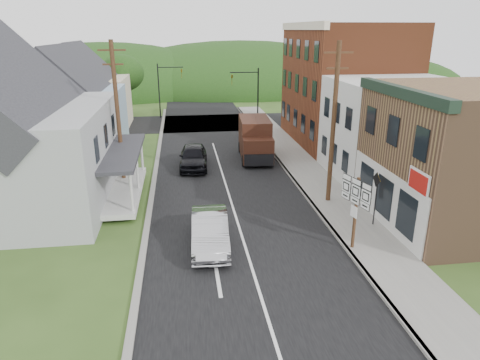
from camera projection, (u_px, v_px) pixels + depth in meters
name	position (u px, v px, depth m)	size (l,w,h in m)	color
ground	(241.00, 235.00, 20.99)	(120.00, 120.00, 0.00)	#2D4719
road	(222.00, 172.00, 30.34)	(9.00, 90.00, 0.02)	black
cross_road	(206.00, 123.00, 46.22)	(60.00, 9.00, 0.02)	black
sidewalk_right	(310.00, 176.00, 29.21)	(2.80, 55.00, 0.15)	slate
curb_right	(291.00, 177.00, 29.03)	(0.20, 55.00, 0.15)	slate
curb_left	(154.00, 183.00, 27.84)	(0.30, 55.00, 0.12)	slate
storefront_tan	(466.00, 158.00, 21.30)	(8.00, 8.00, 7.00)	brown
storefront_white	(394.00, 130.00, 28.39)	(8.00, 7.00, 6.50)	silver
storefront_red	(344.00, 85.00, 36.68)	(8.00, 12.00, 10.00)	brown
house_gray	(12.00, 131.00, 23.63)	(10.20, 12.24, 8.35)	#9EA1A3
house_blue	(76.00, 107.00, 34.22)	(7.14, 8.16, 7.28)	#7F98AE
house_cream	(91.00, 92.00, 42.56)	(7.14, 8.16, 7.28)	beige
utility_pole_right	(333.00, 124.00, 23.44)	(1.60, 0.26, 9.00)	#472D19
utility_pole_left	(118.00, 114.00, 26.07)	(1.60, 0.26, 9.00)	#472D19
traffic_signal_right	(251.00, 91.00, 42.25)	(2.87, 0.20, 6.00)	black
traffic_signal_left	(165.00, 84.00, 47.68)	(2.87, 0.20, 6.00)	black
tree_left_d	(122.00, 73.00, 48.09)	(4.80, 4.80, 6.94)	#382616
forested_ridge	(196.00, 89.00, 72.37)	(90.00, 30.00, 16.00)	black
silver_sedan	(210.00, 231.00, 19.64)	(1.64, 4.71, 1.55)	#A8A7AC
dark_sedan	(193.00, 157.00, 30.96)	(1.94, 4.83, 1.64)	black
delivery_van	(255.00, 139.00, 32.87)	(2.61, 5.65, 3.08)	black
route_sign_cluster	(355.00, 203.00, 18.77)	(0.59, 1.87, 3.36)	#472D19
warning_sign	(376.00, 191.00, 21.22)	(0.12, 0.78, 2.80)	black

